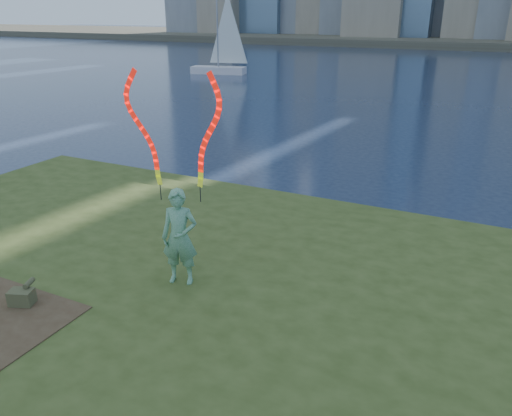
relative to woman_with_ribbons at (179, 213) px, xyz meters
The scene contains 6 objects.
ground 2.22m from the woman_with_ribbons, 141.30° to the left, with size 320.00×320.00×0.00m, color #1B2944.
grassy_knoll 2.79m from the woman_with_ribbons, 97.63° to the right, with size 20.00×18.00×0.80m.
far_shore 95.24m from the woman_with_ribbons, 90.17° to the left, with size 320.00×40.00×1.20m, color #494435.
woman_with_ribbons is the anchor object (origin of this frame).
canvas_bag 3.06m from the woman_with_ribbons, 136.27° to the right, with size 0.47×0.54×0.38m.
sailboat 39.99m from the woman_with_ribbons, 119.09° to the left, with size 5.41×2.68×8.13m.
Camera 1 is at (5.21, -7.04, 5.58)m, focal length 35.00 mm.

